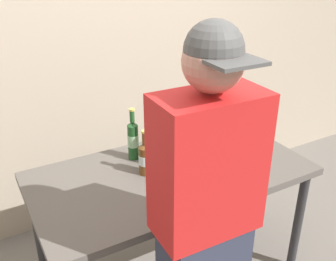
% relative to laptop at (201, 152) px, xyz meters
% --- Properties ---
extents(desk, '(1.52, 0.80, 0.75)m').
position_rel_laptop_xyz_m(desk, '(-0.21, -0.01, -0.13)').
color(desk, '#56514C').
rests_on(desk, ground).
extents(laptop, '(0.42, 0.40, 0.23)m').
position_rel_laptop_xyz_m(laptop, '(0.00, 0.00, 0.00)').
color(laptop, '#B7BABC').
rests_on(laptop, desk).
extents(beer_bottle_green, '(0.08, 0.08, 0.30)m').
position_rel_laptop_xyz_m(beer_bottle_green, '(-0.27, 0.13, 0.06)').
color(beer_bottle_green, '#472B14').
rests_on(beer_bottle_green, desk).
extents(beer_bottle_amber, '(0.07, 0.07, 0.26)m').
position_rel_laptop_xyz_m(beer_bottle_amber, '(-0.34, 0.03, 0.04)').
color(beer_bottle_amber, brown).
rests_on(beer_bottle_amber, desk).
extents(beer_bottle_dark, '(0.06, 0.06, 0.31)m').
position_rel_laptop_xyz_m(beer_bottle_dark, '(-0.33, 0.22, 0.07)').
color(beer_bottle_dark, '#1E5123').
rests_on(beer_bottle_dark, desk).
extents(person_figure, '(0.41, 0.30, 1.68)m').
position_rel_laptop_xyz_m(person_figure, '(-0.40, -0.61, 0.05)').
color(person_figure, '#2D3347').
rests_on(person_figure, ground).
extents(back_wall, '(6.00, 0.10, 2.60)m').
position_rel_laptop_xyz_m(back_wall, '(-0.21, 0.88, 0.49)').
color(back_wall, tan).
rests_on(back_wall, ground).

